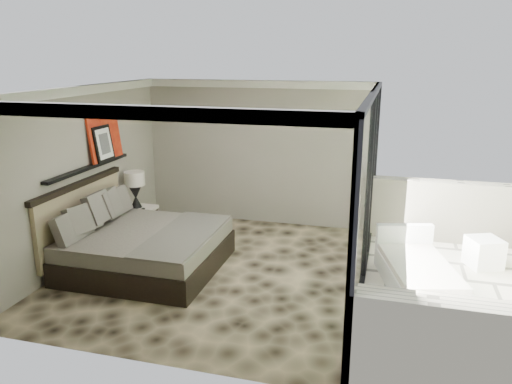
% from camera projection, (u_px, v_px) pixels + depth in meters
% --- Properties ---
extents(floor, '(5.00, 5.00, 0.00)m').
position_uv_depth(floor, '(216.00, 270.00, 7.83)').
color(floor, black).
rests_on(floor, ground).
extents(ceiling, '(4.50, 5.00, 0.02)m').
position_uv_depth(ceiling, '(211.00, 89.00, 7.08)').
color(ceiling, silver).
rests_on(ceiling, back_wall).
extents(back_wall, '(4.50, 0.02, 2.80)m').
position_uv_depth(back_wall, '(257.00, 153.00, 9.77)').
color(back_wall, gray).
rests_on(back_wall, floor).
extents(left_wall, '(0.02, 5.00, 2.80)m').
position_uv_depth(left_wall, '(83.00, 175.00, 8.03)').
color(left_wall, gray).
rests_on(left_wall, floor).
extents(glass_wall, '(0.08, 5.00, 2.80)m').
position_uv_depth(glass_wall, '(367.00, 195.00, 6.88)').
color(glass_wall, white).
rests_on(glass_wall, floor).
extents(terrace_slab, '(3.00, 5.00, 0.12)m').
position_uv_depth(terrace_slab, '(471.00, 304.00, 6.89)').
color(terrace_slab, beige).
rests_on(terrace_slab, ground).
extents(picture_ledge, '(0.12, 2.20, 0.05)m').
position_uv_depth(picture_ledge, '(89.00, 167.00, 8.08)').
color(picture_ledge, black).
rests_on(picture_ledge, left_wall).
extents(bed, '(2.29, 2.21, 1.27)m').
position_uv_depth(bed, '(140.00, 245.00, 7.85)').
color(bed, black).
rests_on(bed, floor).
extents(nightstand, '(0.74, 0.74, 0.56)m').
position_uv_depth(nightstand, '(139.00, 220.00, 9.32)').
color(nightstand, black).
rests_on(nightstand, floor).
extents(table_lamp, '(0.37, 0.37, 0.68)m').
position_uv_depth(table_lamp, '(135.00, 185.00, 9.17)').
color(table_lamp, black).
rests_on(table_lamp, nightstand).
extents(abstract_canvas, '(0.13, 0.90, 0.90)m').
position_uv_depth(abstract_canvas, '(104.00, 133.00, 8.46)').
color(abstract_canvas, '#A21B0D').
rests_on(abstract_canvas, picture_ledge).
extents(framed_print, '(0.11, 0.50, 0.60)m').
position_uv_depth(framed_print, '(103.00, 144.00, 8.36)').
color(framed_print, black).
rests_on(framed_print, picture_ledge).
extents(ottoman, '(0.62, 0.62, 0.47)m').
position_uv_depth(ottoman, '(484.00, 252.00, 7.91)').
color(ottoman, white).
rests_on(ottoman, terrace_slab).
extents(lounger, '(1.30, 1.93, 0.69)m').
position_uv_depth(lounger, '(418.00, 273.00, 7.22)').
color(lounger, white).
rests_on(lounger, terrace_slab).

